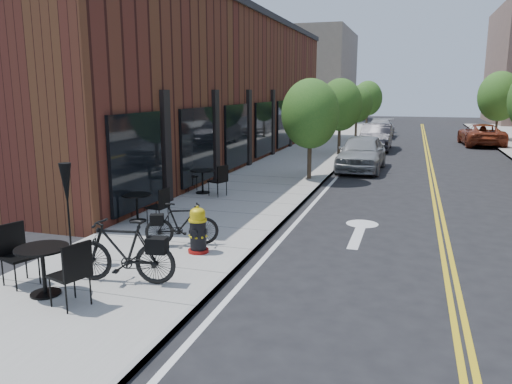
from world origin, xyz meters
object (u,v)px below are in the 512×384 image
(bistro_set_b, at_px, (137,204))
(bistro_set_a, at_px, (43,264))
(bicycle_left, at_px, (123,251))
(patio_umbrella, at_px, (67,192))
(parked_car_b, at_px, (376,137))
(parked_car_c, at_px, (380,128))
(parked_car_far, at_px, (481,135))
(fire_hydrant, at_px, (198,230))
(bistro_set_c, at_px, (202,178))
(parked_car_a, at_px, (362,153))
(bicycle_right, at_px, (182,224))

(bistro_set_b, bearing_deg, bistro_set_a, -70.24)
(bicycle_left, relative_size, patio_umbrella, 0.97)
(parked_car_b, bearing_deg, bistro_set_b, -103.87)
(parked_car_c, xyz_separation_m, parked_car_far, (6.49, -3.66, 0.01))
(fire_hydrant, height_order, bistro_set_c, bistro_set_c)
(parked_car_b, bearing_deg, bistro_set_c, -106.69)
(bistro_set_b, bearing_deg, parked_car_a, 74.94)
(parked_car_far, bearing_deg, patio_umbrella, 64.85)
(bicycle_right, distance_m, parked_car_c, 28.69)
(patio_umbrella, height_order, parked_car_a, patio_umbrella)
(bicycle_right, distance_m, parked_car_a, 12.87)
(bistro_set_b, bearing_deg, patio_umbrella, -74.72)
(bistro_set_b, bearing_deg, parked_car_b, 83.74)
(bicycle_left, height_order, bistro_set_b, bicycle_left)
(patio_umbrella, relative_size, parked_car_c, 0.43)
(fire_hydrant, height_order, patio_umbrella, patio_umbrella)
(parked_car_a, bearing_deg, bistro_set_a, -101.39)
(bicycle_right, xyz_separation_m, patio_umbrella, (-1.58, -1.72, 0.96))
(fire_hydrant, xyz_separation_m, parked_car_c, (1.85, 28.92, 0.08))
(bicycle_left, xyz_separation_m, bistro_set_a, (-0.97, -0.88, -0.04))
(parked_car_far, bearing_deg, bicycle_right, 66.67)
(bicycle_right, bearing_deg, parked_car_a, -35.51)
(bicycle_right, bearing_deg, bistro_set_c, -4.82)
(bistro_set_a, distance_m, bistro_set_b, 4.78)
(bistro_set_a, bearing_deg, parked_car_a, 95.88)
(bistro_set_a, distance_m, bistro_set_c, 8.60)
(parked_car_c, bearing_deg, patio_umbrella, -95.51)
(bistro_set_c, bearing_deg, parked_car_b, 95.36)
(bicycle_right, relative_size, bistro_set_c, 0.85)
(patio_umbrella, relative_size, parked_car_a, 0.43)
(parked_car_c, height_order, parked_car_far, parked_car_far)
(fire_hydrant, xyz_separation_m, bistro_set_a, (-1.55, -2.83, 0.07))
(bistro_set_b, height_order, parked_car_b, parked_car_b)
(fire_hydrant, relative_size, bistro_set_c, 0.53)
(bicycle_right, bearing_deg, bistro_set_b, 29.35)
(bistro_set_b, bearing_deg, fire_hydrant, -28.27)
(bistro_set_b, relative_size, patio_umbrella, 0.89)
(bicycle_right, distance_m, bistro_set_c, 5.71)
(bistro_set_a, relative_size, parked_car_far, 0.41)
(patio_umbrella, bearing_deg, parked_car_a, 73.60)
(parked_car_far, bearing_deg, bistro_set_b, 61.33)
(patio_umbrella, height_order, parked_car_far, patio_umbrella)
(bistro_set_a, bearing_deg, bicycle_right, 91.15)
(bicycle_left, distance_m, bistro_set_b, 4.28)
(parked_car_a, bearing_deg, bicycle_right, -100.17)
(bistro_set_c, relative_size, parked_car_far, 0.38)
(bistro_set_a, relative_size, parked_car_a, 0.44)
(patio_umbrella, xyz_separation_m, parked_car_far, (10.46, 26.65, -0.87))
(fire_hydrant, relative_size, parked_car_far, 0.20)
(bicycle_left, xyz_separation_m, parked_car_b, (2.74, 22.76, 0.07))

